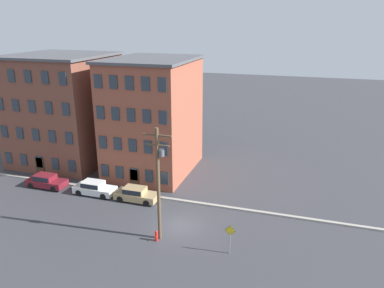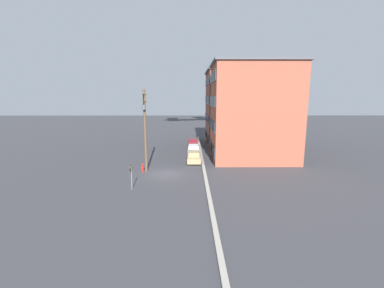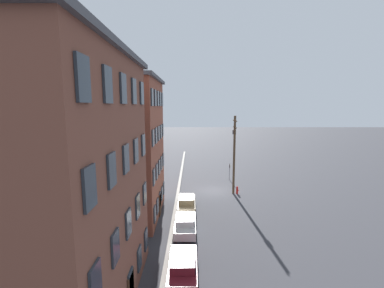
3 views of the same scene
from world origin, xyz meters
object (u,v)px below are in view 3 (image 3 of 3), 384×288
(car_tan, at_px, (187,202))
(caution_sign, at_px, (230,169))
(car_white, at_px, (185,223))
(utility_pole, at_px, (234,151))
(fire_hydrant, at_px, (237,190))
(car_maroon, at_px, (183,266))

(car_tan, height_order, caution_sign, caution_sign)
(car_white, relative_size, utility_pole, 0.45)
(fire_hydrant, bearing_deg, car_maroon, 158.43)
(car_tan, bearing_deg, caution_sign, -29.06)
(caution_sign, bearing_deg, fire_hydrant, -179.29)
(car_maroon, height_order, car_tan, same)
(utility_pole, bearing_deg, caution_sign, -3.63)
(car_white, distance_m, car_tan, 4.84)
(caution_sign, height_order, utility_pole, utility_pole)
(car_maroon, bearing_deg, fire_hydrant, -21.57)
(car_white, distance_m, caution_sign, 17.03)
(fire_hydrant, bearing_deg, caution_sign, 0.71)
(car_white, bearing_deg, utility_pole, -30.32)
(car_tan, xyz_separation_m, fire_hydrant, (4.83, -6.20, -0.27))
(caution_sign, bearing_deg, car_tan, 150.94)
(car_tan, xyz_separation_m, caution_sign, (11.02, -6.13, 0.90))
(car_tan, xyz_separation_m, utility_pole, (5.00, -5.74, 4.69))
(car_white, distance_m, fire_hydrant, 11.50)
(car_white, bearing_deg, fire_hydrant, -32.71)
(utility_pole, xyz_separation_m, fire_hydrant, (-0.16, -0.46, -4.96))
(caution_sign, xyz_separation_m, fire_hydrant, (-6.19, -0.08, -1.16))
(car_maroon, height_order, car_white, same)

